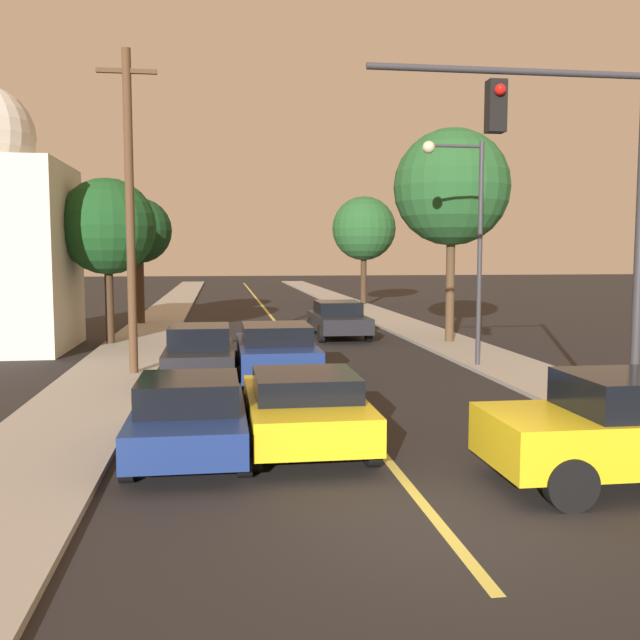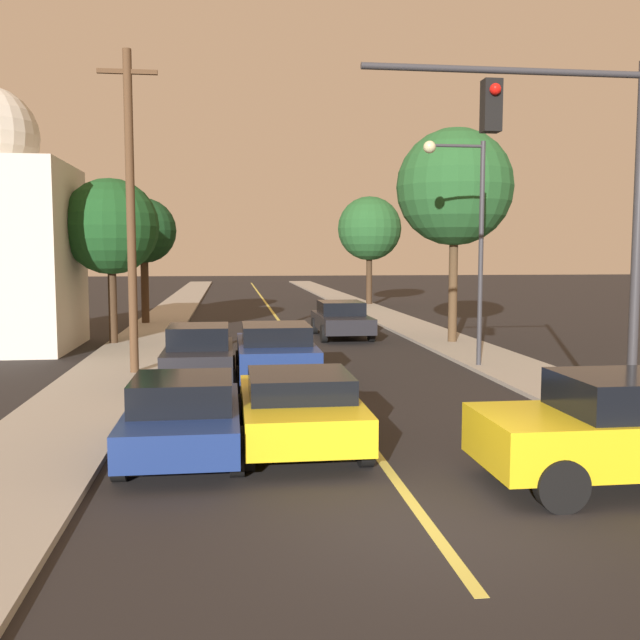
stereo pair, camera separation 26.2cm
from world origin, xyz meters
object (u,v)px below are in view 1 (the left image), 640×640
at_px(tree_left_near, 107,227).
at_px(car_outer_lane_front, 189,416).
at_px(car_crossing_right, 621,429).
at_px(tree_right_near, 452,188).
at_px(car_near_lane_second, 276,352).
at_px(tree_left_far, 139,231).
at_px(car_far_oncoming, 338,319).
at_px(car_outer_lane_second, 200,356).
at_px(car_near_lane_front, 304,406).
at_px(utility_pole_left, 130,208).
at_px(streetlamp_right, 466,221).
at_px(traffic_signal_mast, 583,184).
at_px(tree_right_far, 364,229).

bearing_deg(tree_left_near, car_outer_lane_front, -76.87).
distance_m(car_crossing_right, tree_right_near, 17.17).
bearing_deg(car_near_lane_second, tree_left_far, 108.09).
bearing_deg(car_near_lane_second, car_far_oncoming, 71.35).
distance_m(car_outer_lane_second, tree_left_far, 17.06).
bearing_deg(car_outer_lane_second, car_near_lane_second, 11.30).
bearing_deg(car_outer_lane_front, car_near_lane_second, 73.54).
distance_m(car_near_lane_front, car_outer_lane_second, 6.34).
distance_m(utility_pole_left, tree_right_near, 12.39).
relative_size(tree_left_near, tree_left_far, 1.02).
bearing_deg(car_far_oncoming, car_crossing_right, 93.28).
relative_size(car_near_lane_front, car_outer_lane_second, 1.08).
bearing_deg(car_far_oncoming, car_outer_lane_second, 62.53).
xyz_separation_m(car_crossing_right, streetlamp_right, (1.31, 10.63, 3.52)).
height_order(car_near_lane_front, car_outer_lane_front, car_outer_lane_front).
xyz_separation_m(car_far_oncoming, streetlamp_right, (2.39, -8.30, 3.61)).
relative_size(streetlamp_right, utility_pole_left, 0.75).
xyz_separation_m(car_near_lane_second, traffic_signal_mast, (5.05, -6.52, 3.87)).
xyz_separation_m(traffic_signal_mast, tree_right_near, (2.07, 13.59, 1.17)).
bearing_deg(car_far_oncoming, utility_pole_left, 49.35).
relative_size(car_crossing_right, tree_left_near, 0.65).
relative_size(car_crossing_right, streetlamp_right, 0.60).
bearing_deg(streetlamp_right, car_near_lane_second, -165.21).
relative_size(utility_pole_left, tree_right_near, 1.11).
bearing_deg(car_outer_lane_front, streetlamp_right, 47.02).
bearing_deg(tree_right_far, tree_left_near, -125.34).
relative_size(tree_left_near, tree_right_near, 0.76).
height_order(car_near_lane_front, tree_right_near, tree_right_near).
distance_m(car_near_lane_front, tree_left_near, 16.10).
bearing_deg(traffic_signal_mast, car_crossing_right, -104.06).
bearing_deg(car_far_oncoming, car_near_lane_front, 78.47).
bearing_deg(tree_right_far, tree_left_far, -139.46).
relative_size(car_outer_lane_front, streetlamp_right, 0.61).
bearing_deg(traffic_signal_mast, tree_right_far, 85.19).
bearing_deg(car_outer_lane_front, tree_left_near, 103.13).
relative_size(car_crossing_right, tree_left_far, 0.66).
relative_size(tree_left_far, tree_right_far, 0.85).
distance_m(utility_pole_left, tree_left_near, 7.02).
distance_m(car_near_lane_second, car_outer_lane_second, 2.03).
bearing_deg(car_far_oncoming, car_near_lane_second, 71.35).
height_order(tree_left_far, tree_right_far, tree_right_far).
bearing_deg(car_near_lane_front, tree_right_near, 62.19).
bearing_deg(car_near_lane_front, car_far_oncoming, 78.47).
bearing_deg(car_outer_lane_front, utility_pole_left, 102.84).
xyz_separation_m(streetlamp_right, tree_right_near, (1.41, 5.57, 1.48)).
height_order(car_outer_lane_front, tree_left_far, tree_left_far).
height_order(traffic_signal_mast, tree_right_near, tree_right_near).
distance_m(car_near_lane_second, streetlamp_right, 6.89).
xyz_separation_m(car_outer_lane_front, tree_right_near, (9.11, 13.83, 5.14)).
relative_size(car_near_lane_front, tree_right_far, 0.60).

